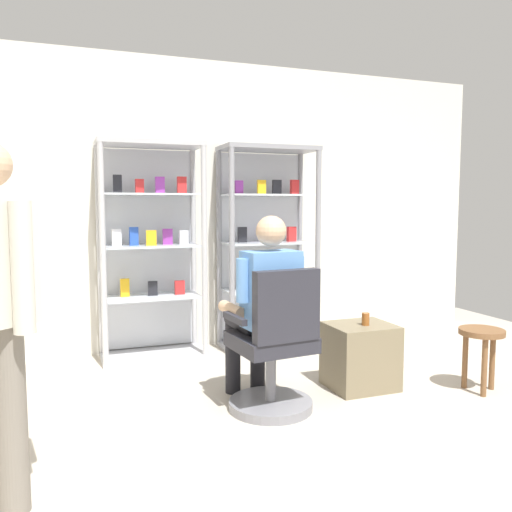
{
  "coord_description": "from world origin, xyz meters",
  "views": [
    {
      "loc": [
        -1.29,
        -1.92,
        1.36
      ],
      "look_at": [
        -0.01,
        1.53,
        1.0
      ],
      "focal_mm": 36.94,
      "sensor_mm": 36.0,
      "label": 1
    }
  ],
  "objects_px": {
    "office_chair": "(275,353)",
    "display_cabinet_right": "(266,246)",
    "tea_glass": "(366,319)",
    "display_cabinet_left": "(150,249)",
    "storage_crate": "(360,356)",
    "wooden_stool": "(481,342)",
    "seated_shopkeeper": "(263,301)"
  },
  "relations": [
    {
      "from": "office_chair",
      "to": "display_cabinet_right",
      "type": "bearing_deg",
      "value": 70.63
    },
    {
      "from": "tea_glass",
      "to": "display_cabinet_left",
      "type": "bearing_deg",
      "value": 133.51
    },
    {
      "from": "storage_crate",
      "to": "wooden_stool",
      "type": "bearing_deg",
      "value": -25.74
    },
    {
      "from": "tea_glass",
      "to": "display_cabinet_right",
      "type": "bearing_deg",
      "value": 99.52
    },
    {
      "from": "display_cabinet_right",
      "to": "storage_crate",
      "type": "distance_m",
      "value": 1.57
    },
    {
      "from": "seated_shopkeeper",
      "to": "tea_glass",
      "type": "distance_m",
      "value": 0.83
    },
    {
      "from": "display_cabinet_right",
      "to": "office_chair",
      "type": "distance_m",
      "value": 1.78
    },
    {
      "from": "display_cabinet_left",
      "to": "storage_crate",
      "type": "xyz_separation_m",
      "value": [
        1.32,
        -1.37,
        -0.73
      ]
    },
    {
      "from": "display_cabinet_right",
      "to": "wooden_stool",
      "type": "relative_size",
      "value": 4.11
    },
    {
      "from": "display_cabinet_right",
      "to": "office_chair",
      "type": "bearing_deg",
      "value": -109.37
    },
    {
      "from": "display_cabinet_left",
      "to": "seated_shopkeeper",
      "type": "relative_size",
      "value": 1.47
    },
    {
      "from": "display_cabinet_right",
      "to": "tea_glass",
      "type": "height_order",
      "value": "display_cabinet_right"
    },
    {
      "from": "wooden_stool",
      "to": "seated_shopkeeper",
      "type": "bearing_deg",
      "value": 168.34
    },
    {
      "from": "storage_crate",
      "to": "display_cabinet_left",
      "type": "bearing_deg",
      "value": 133.82
    },
    {
      "from": "office_chair",
      "to": "wooden_stool",
      "type": "bearing_deg",
      "value": -5.93
    },
    {
      "from": "seated_shopkeeper",
      "to": "wooden_stool",
      "type": "xyz_separation_m",
      "value": [
        1.57,
        -0.32,
        -0.35
      ]
    },
    {
      "from": "display_cabinet_left",
      "to": "tea_glass",
      "type": "height_order",
      "value": "display_cabinet_left"
    },
    {
      "from": "seated_shopkeeper",
      "to": "office_chair",
      "type": "bearing_deg",
      "value": -84.29
    },
    {
      "from": "office_chair",
      "to": "storage_crate",
      "type": "xyz_separation_m",
      "value": [
        0.78,
        0.21,
        -0.15
      ]
    },
    {
      "from": "display_cabinet_left",
      "to": "wooden_stool",
      "type": "height_order",
      "value": "display_cabinet_left"
    },
    {
      "from": "display_cabinet_left",
      "to": "display_cabinet_right",
      "type": "distance_m",
      "value": 1.1
    },
    {
      "from": "office_chair",
      "to": "tea_glass",
      "type": "height_order",
      "value": "office_chair"
    },
    {
      "from": "display_cabinet_left",
      "to": "tea_glass",
      "type": "bearing_deg",
      "value": -46.49
    },
    {
      "from": "seated_shopkeeper",
      "to": "display_cabinet_right",
      "type": "bearing_deg",
      "value": 68.05
    },
    {
      "from": "tea_glass",
      "to": "office_chair",
      "type": "bearing_deg",
      "value": -167.23
    },
    {
      "from": "display_cabinet_right",
      "to": "storage_crate",
      "type": "xyz_separation_m",
      "value": [
        0.22,
        -1.37,
        -0.72
      ]
    },
    {
      "from": "display_cabinet_right",
      "to": "seated_shopkeeper",
      "type": "height_order",
      "value": "display_cabinet_right"
    },
    {
      "from": "storage_crate",
      "to": "tea_glass",
      "type": "distance_m",
      "value": 0.29
    },
    {
      "from": "seated_shopkeeper",
      "to": "storage_crate",
      "type": "xyz_separation_m",
      "value": [
        0.79,
        0.05,
        -0.47
      ]
    },
    {
      "from": "display_cabinet_right",
      "to": "tea_glass",
      "type": "bearing_deg",
      "value": -80.48
    },
    {
      "from": "storage_crate",
      "to": "wooden_stool",
      "type": "distance_m",
      "value": 0.87
    },
    {
      "from": "tea_glass",
      "to": "seated_shopkeeper",
      "type": "bearing_deg",
      "value": -178.76
    }
  ]
}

